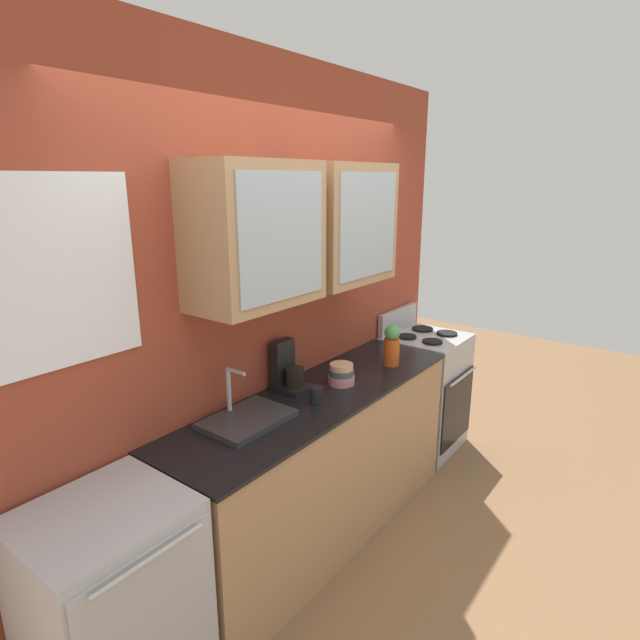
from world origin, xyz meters
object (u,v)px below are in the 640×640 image
object	(u,v)px
dishwasher	(114,613)
coffee_maker	(288,371)
cup_near_sink	(316,395)
stove_range	(424,390)
bowl_stack	(341,374)
sink_faucet	(247,418)
vase	(392,345)

from	to	relation	value
dishwasher	coffee_maker	bearing A→B (deg)	8.52
cup_near_sink	coffee_maker	world-z (taller)	coffee_maker
stove_range	bowl_stack	distance (m)	1.30
bowl_stack	cup_near_sink	distance (m)	0.31
cup_near_sink	bowl_stack	bearing A→B (deg)	8.53
cup_near_sink	coffee_maker	bearing A→B (deg)	77.37
stove_range	dishwasher	xyz separation A→B (m)	(-2.74, -0.00, -0.01)
bowl_stack	sink_faucet	bearing A→B (deg)	172.27
stove_range	coffee_maker	distance (m)	1.56
coffee_maker	cup_near_sink	bearing A→B (deg)	-102.63
stove_range	coffee_maker	world-z (taller)	coffee_maker
vase	cup_near_sink	size ratio (longest dim) A/B	2.51
coffee_maker	bowl_stack	bearing A→B (deg)	-39.49
stove_range	dishwasher	world-z (taller)	stove_range
stove_range	coffee_maker	bearing A→B (deg)	172.51
stove_range	sink_faucet	world-z (taller)	sink_faucet
sink_faucet	bowl_stack	size ratio (longest dim) A/B	2.77
bowl_stack	cup_near_sink	xyz separation A→B (m)	(-0.30, -0.05, -0.01)
stove_range	coffee_maker	size ratio (longest dim) A/B	3.83
stove_range	sink_faucet	bearing A→B (deg)	177.57
dishwasher	stove_range	bearing A→B (deg)	0.09
sink_faucet	vase	world-z (taller)	vase
bowl_stack	vase	size ratio (longest dim) A/B	0.58
vase	coffee_maker	size ratio (longest dim) A/B	0.94
stove_range	vase	bearing A→B (deg)	-172.92
cup_near_sink	stove_range	bearing A→B (deg)	2.30
stove_range	coffee_maker	xyz separation A→B (m)	(-1.45, 0.19, 0.57)
stove_range	vase	size ratio (longest dim) A/B	4.07
vase	cup_near_sink	bearing A→B (deg)	177.74
bowl_stack	dishwasher	distance (m)	1.63
cup_near_sink	coffee_maker	size ratio (longest dim) A/B	0.38
sink_faucet	dishwasher	distance (m)	0.98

